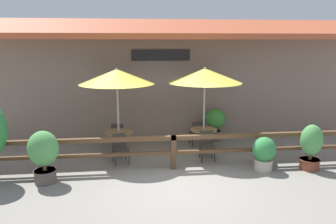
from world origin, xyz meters
The scene contains 15 objects.
ground_plane centered at (0.00, 0.00, 0.00)m, with size 60.00×60.00×0.00m, color gray.
building_facade centered at (0.00, 4.10, 2.16)m, with size 14.28×1.49×4.23m.
patio_railing centered at (0.00, 1.05, 0.70)m, with size 10.40×0.14×0.95m.
patio_umbrella_near centered at (-1.53, 2.38, 2.44)m, with size 2.26×2.26×2.69m.
dining_table_near centered at (-1.53, 2.38, 0.60)m, with size 0.84×0.84×0.76m.
chair_near_streetside centered at (-1.46, 1.69, 0.48)m, with size 0.51×0.51×0.85m.
chair_near_wallside centered at (-1.57, 3.07, 0.48)m, with size 0.50×0.50×0.85m.
patio_umbrella_middle centered at (1.13, 2.37, 2.44)m, with size 2.26×2.26×2.69m.
dining_table_middle centered at (1.13, 2.37, 0.60)m, with size 0.84×0.84×0.76m.
chair_middle_streetside centered at (1.09, 1.68, 0.48)m, with size 0.44×0.44×0.85m.
chair_middle_wallside centered at (1.06, 3.05, 0.48)m, with size 0.45×0.45×0.85m.
potted_plant_tall_tropical centered at (3.73, 0.63, 0.67)m, with size 0.60×0.55×1.26m.
potted_plant_entrance_palm centered at (-3.29, 0.51, 0.75)m, with size 0.75×0.67×1.33m.
potted_plant_corner_fern centered at (2.43, 0.68, 0.49)m, with size 0.64×0.57×0.94m.
potted_plant_small_flowering centered at (1.80, 3.55, 0.70)m, with size 0.73×0.66×1.14m.
Camera 1 is at (-1.08, -7.42, 3.43)m, focal length 35.00 mm.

